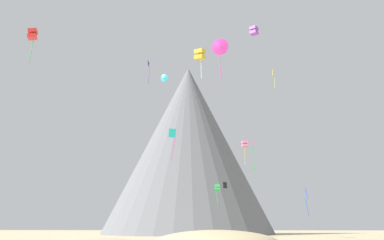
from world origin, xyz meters
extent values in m
cone|color=slate|center=(-4.34, 90.74, 24.79)|extent=(68.69, 68.69, 49.58)
cone|color=slate|center=(-13.99, 88.09, 12.01)|extent=(30.49, 30.49, 24.02)
cube|color=purple|center=(13.12, 46.04, 39.42)|extent=(1.83, 1.83, 0.63)
cube|color=purple|center=(13.12, 46.04, 40.32)|extent=(1.83, 1.83, 0.63)
cone|color=#33BCDB|center=(-3.47, 38.23, 27.71)|extent=(1.41, 0.78, 1.38)
cube|color=#E5668C|center=(11.41, 34.37, 15.15)|extent=(0.50, 0.94, 1.16)
cylinder|color=green|center=(11.47, 34.37, 12.35)|extent=(0.45, 0.70, 4.43)
cube|color=green|center=(5.03, 59.88, 9.99)|extent=(1.15, 1.25, 0.83)
cube|color=green|center=(5.03, 59.88, 10.52)|extent=(1.15, 1.25, 0.83)
cylinder|color=green|center=(4.92, 59.88, 7.95)|extent=(0.32, 0.29, 3.57)
cube|color=gold|center=(3.70, 26.92, 26.70)|extent=(1.80, 1.83, 0.78)
cube|color=gold|center=(3.70, 26.92, 27.59)|extent=(1.80, 1.83, 0.78)
cylinder|color=white|center=(3.86, 26.92, 24.90)|extent=(0.14, 0.29, 2.98)
cube|color=pink|center=(10.84, 51.34, 17.81)|extent=(1.30, 1.31, 0.53)
cube|color=pink|center=(10.84, 51.34, 18.46)|extent=(1.30, 1.31, 0.53)
cylinder|color=gold|center=(10.79, 51.34, 15.73)|extent=(0.10, 0.51, 3.64)
cube|color=yellow|center=(17.39, 54.24, 33.85)|extent=(0.43, 0.80, 1.41)
cylinder|color=#8CD133|center=(17.59, 54.24, 31.76)|extent=(0.28, 0.49, 2.83)
cube|color=teal|center=(-0.73, 29.78, 15.88)|extent=(1.15, 0.16, 1.42)
cylinder|color=#D1339E|center=(-0.56, 29.78, 13.51)|extent=(0.55, 0.15, 3.39)
cone|color=#5138B2|center=(-9.46, 54.39, 37.02)|extent=(0.50, 1.53, 1.52)
cylinder|color=#5138B2|center=(-9.35, 54.39, 34.29)|extent=(0.47, 0.62, 3.89)
cone|color=#D1339E|center=(6.79, 21.80, 26.05)|extent=(2.34, 0.96, 2.30)
cylinder|color=#D1339E|center=(6.77, 21.80, 22.72)|extent=(0.44, 0.70, 4.34)
cube|color=black|center=(6.99, 32.74, 8.32)|extent=(0.63, 0.47, 0.95)
cube|color=blue|center=(17.99, 27.20, 6.65)|extent=(0.31, 0.62, 1.46)
cylinder|color=blue|center=(17.98, 27.20, 4.78)|extent=(0.41, 0.30, 2.29)
cube|color=red|center=(-23.28, 28.18, 31.72)|extent=(1.82, 1.76, 0.85)
cube|color=red|center=(-23.28, 28.18, 32.63)|extent=(1.82, 1.76, 0.85)
cylinder|color=green|center=(-23.16, 28.18, 29.23)|extent=(0.27, 0.34, 4.36)
camera|label=1|loc=(7.73, -31.87, 2.40)|focal=39.72mm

